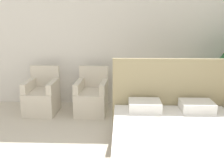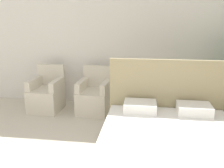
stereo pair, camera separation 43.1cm
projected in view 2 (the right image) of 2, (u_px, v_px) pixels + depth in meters
The scene contains 4 objects.
wall_back at pixel (122, 36), 5.08m from camera, with size 10.00×0.06×2.90m.
bed at pixel (170, 153), 2.94m from camera, with size 1.74×2.25×1.21m.
armchair_near_window_left at pixel (47, 96), 4.98m from camera, with size 0.59×0.67×0.88m.
armchair_near_window_right at pixel (94, 98), 4.85m from camera, with size 0.61×0.68×0.88m.
Camera 2 is at (0.50, -1.38, 1.83)m, focal length 40.00 mm.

